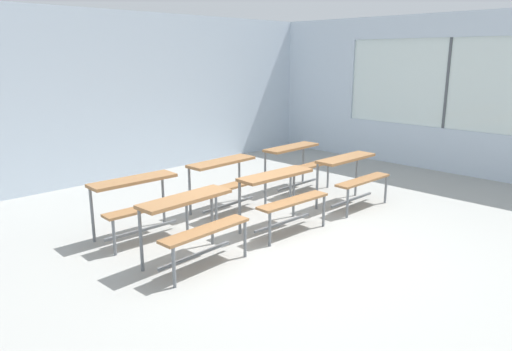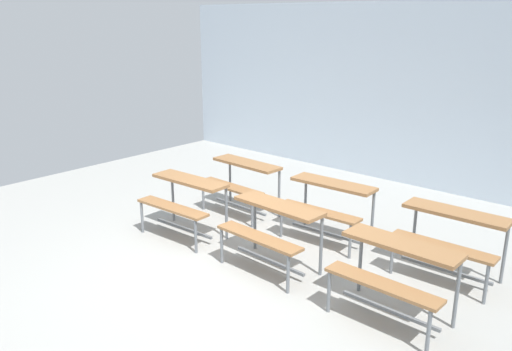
{
  "view_description": "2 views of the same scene",
  "coord_description": "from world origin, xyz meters",
  "views": [
    {
      "loc": [
        -4.02,
        -3.41,
        2.23
      ],
      "look_at": [
        0.35,
        1.0,
        0.64
      ],
      "focal_mm": 33.15,
      "sensor_mm": 36.0,
      "label": 1
    },
    {
      "loc": [
        3.74,
        -3.61,
        2.71
      ],
      "look_at": [
        -0.34,
        1.01,
        0.85
      ],
      "focal_mm": 36.45,
      "sensor_mm": 36.0,
      "label": 2
    }
  ],
  "objects": [
    {
      "name": "desk_bench_r1c1",
      "position": [
        0.35,
        1.59,
        0.56
      ],
      "size": [
        1.12,
        0.64,
        0.74
      ],
      "rotation": [
        0.0,
        0.0,
        0.04
      ],
      "color": "olive",
      "rests_on": "ground"
    },
    {
      "name": "desk_bench_r1c2",
      "position": [
        1.91,
        1.6,
        0.56
      ],
      "size": [
        1.11,
        0.61,
        0.74
      ],
      "rotation": [
        0.0,
        0.0,
        0.02
      ],
      "color": "olive",
      "rests_on": "ground"
    },
    {
      "name": "desk_bench_r0c0",
      "position": [
        -1.11,
        0.49,
        0.56
      ],
      "size": [
        1.12,
        0.64,
        0.74
      ],
      "rotation": [
        0.0,
        0.0,
        0.04
      ],
      "color": "olive",
      "rests_on": "ground"
    },
    {
      "name": "wall_right",
      "position": [
        5.0,
        -0.13,
        1.45
      ],
      "size": [
        0.12,
        9.0,
        3.0
      ],
      "color": "silver",
      "rests_on": "ground"
    },
    {
      "name": "wall_back",
      "position": [
        0.0,
        4.5,
        1.5
      ],
      "size": [
        10.0,
        0.12,
        3.0
      ],
      "primitive_type": "cube",
      "color": "silver",
      "rests_on": "ground"
    },
    {
      "name": "desk_bench_r0c2",
      "position": [
        1.84,
        0.46,
        0.56
      ],
      "size": [
        1.11,
        0.61,
        0.74
      ],
      "rotation": [
        0.0,
        0.0,
        -0.02
      ],
      "color": "olive",
      "rests_on": "ground"
    },
    {
      "name": "desk_bench_r0c1",
      "position": [
        0.34,
        0.51,
        0.56
      ],
      "size": [
        1.12,
        0.63,
        0.74
      ],
      "rotation": [
        0.0,
        0.0,
        -0.04
      ],
      "color": "olive",
      "rests_on": "ground"
    },
    {
      "name": "ground",
      "position": [
        0.0,
        0.0,
        -0.03
      ],
      "size": [
        10.0,
        9.0,
        0.05
      ],
      "primitive_type": "cube",
      "color": "#9E9E99"
    },
    {
      "name": "desk_bench_r1c0",
      "position": [
        -1.12,
        1.58,
        0.56
      ],
      "size": [
        1.12,
        0.63,
        0.74
      ],
      "rotation": [
        0.0,
        0.0,
        -0.03
      ],
      "color": "olive",
      "rests_on": "ground"
    }
  ]
}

